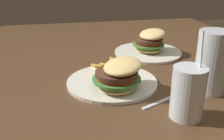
{
  "coord_description": "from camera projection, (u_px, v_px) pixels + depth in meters",
  "views": [
    {
      "loc": [
        0.8,
        -0.26,
        1.06
      ],
      "look_at": [
        0.1,
        -0.12,
        0.77
      ],
      "focal_mm": 42.0,
      "sensor_mm": 36.0,
      "label": 1
    }
  ],
  "objects": [
    {
      "name": "dining_table",
      "position": [
        138.0,
        92.0,
        0.93
      ],
      "size": [
        1.58,
        1.18,
        0.72
      ],
      "color": "#4C331E",
      "rests_on": "ground_plane"
    },
    {
      "name": "beer_glass",
      "position": [
        212.0,
        63.0,
        0.71
      ],
      "size": [
        0.09,
        0.09,
        0.17
      ],
      "color": "silver",
      "rests_on": "dining_table"
    },
    {
      "name": "spoon",
      "position": [
        178.0,
        93.0,
        0.71
      ],
      "size": [
        0.09,
        0.16,
        0.01
      ],
      "rotation": [
        0.0,
        0.0,
        2.0
      ],
      "color": "silver",
      "rests_on": "dining_table"
    },
    {
      "name": "meal_plate_far",
      "position": [
        149.0,
        46.0,
        1.04
      ],
      "size": [
        0.26,
        0.26,
        0.1
      ],
      "color": "silver",
      "rests_on": "dining_table"
    },
    {
      "name": "meal_plate_near",
      "position": [
        116.0,
        77.0,
        0.75
      ],
      "size": [
        0.27,
        0.27,
        0.1
      ],
      "color": "silver",
      "rests_on": "dining_table"
    },
    {
      "name": "juice_glass",
      "position": [
        188.0,
        95.0,
        0.6
      ],
      "size": [
        0.08,
        0.08,
        0.2
      ],
      "color": "silver",
      "rests_on": "dining_table"
    }
  ]
}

